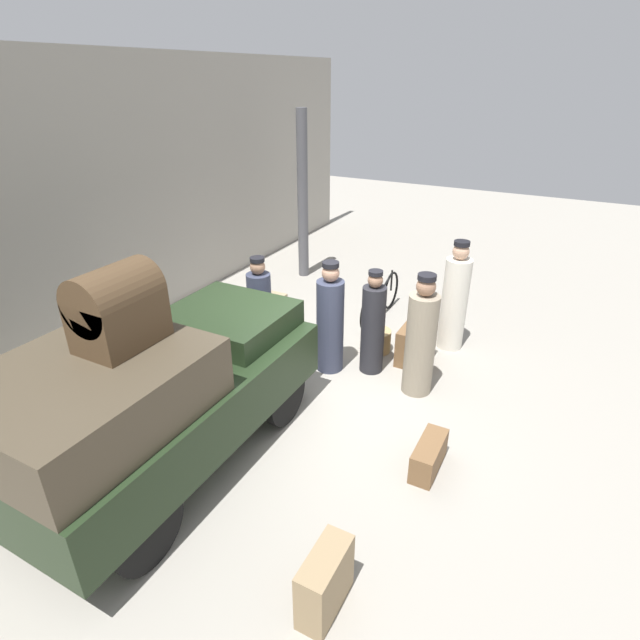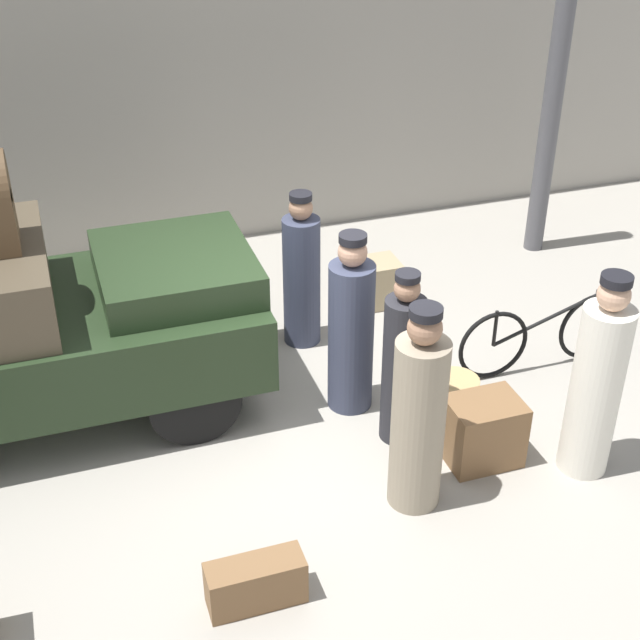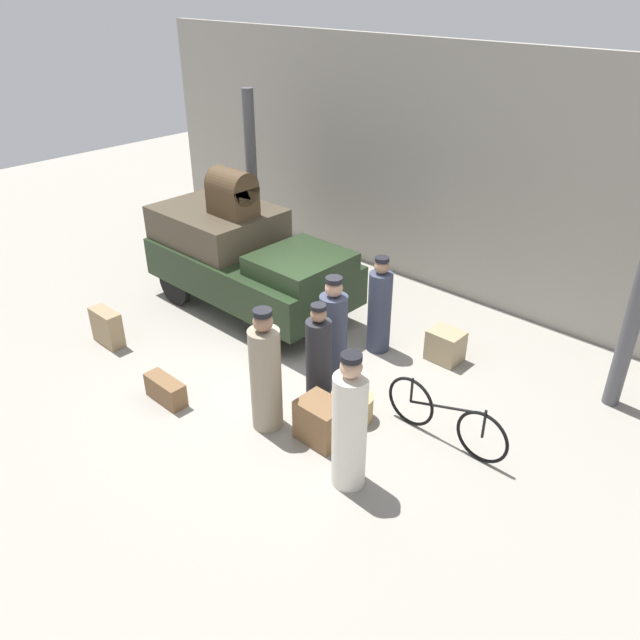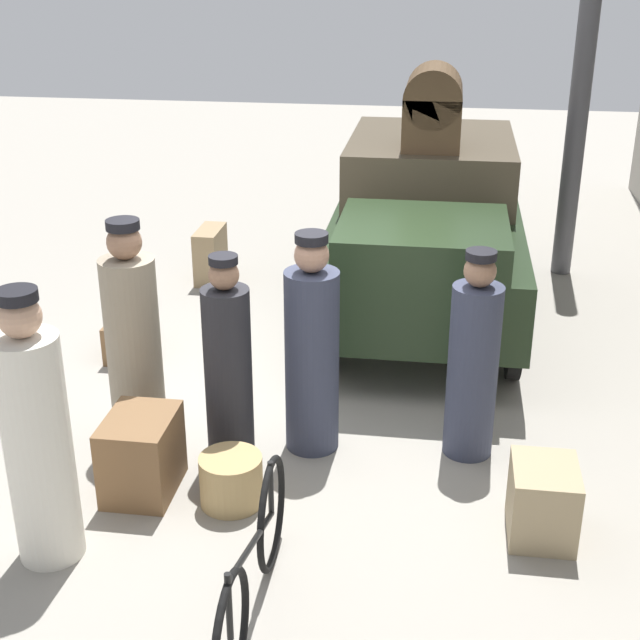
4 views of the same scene
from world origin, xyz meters
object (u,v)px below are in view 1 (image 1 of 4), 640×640
at_px(porter_carrying_trunk, 330,322).
at_px(porter_lifting_near_truck, 260,311).
at_px(conductor_in_dark_uniform, 455,301).
at_px(suitcase_tan_flat, 429,456).
at_px(suitcase_small_leather, 270,310).
at_px(wicker_basket, 377,340).
at_px(truck, 154,394).
at_px(bicycle, 380,300).
at_px(porter_with_bicycle, 373,326).
at_px(suitcase_black_upright, 325,582).
at_px(porter_standing_middle, 421,341).
at_px(trunk_on_truck_roof, 117,307).
at_px(trunk_large_brown, 415,345).

xyz_separation_m(porter_carrying_trunk, porter_lifting_near_truck, (-0.08, 1.20, -0.04)).
xyz_separation_m(conductor_in_dark_uniform, suitcase_tan_flat, (-3.00, -0.55, -0.65)).
bearing_deg(suitcase_small_leather, wicker_basket, -91.45).
distance_m(truck, bicycle, 4.90).
bearing_deg(bicycle, porter_with_bicycle, -162.38).
distance_m(truck, suitcase_black_upright, 2.66).
xyz_separation_m(porter_standing_middle, porter_carrying_trunk, (-0.04, 1.38, -0.02)).
bearing_deg(trunk_on_truck_roof, conductor_in_dark_uniform, -25.74).
relative_size(porter_standing_middle, trunk_on_truck_roof, 2.24).
relative_size(suitcase_small_leather, trunk_large_brown, 0.86).
bearing_deg(suitcase_tan_flat, suitcase_black_upright, 172.06).
height_order(porter_lifting_near_truck, trunk_large_brown, porter_lifting_near_truck).
bearing_deg(wicker_basket, suitcase_black_upright, -163.56).
bearing_deg(suitcase_small_leather, conductor_in_dark_uniform, -78.18).
bearing_deg(bicycle, trunk_large_brown, -138.36).
distance_m(bicycle, porter_with_bicycle, 1.87).
xyz_separation_m(wicker_basket, trunk_on_truck_roof, (-3.90, 1.20, 1.94)).
bearing_deg(trunk_on_truck_roof, suitcase_black_upright, -100.15).
xyz_separation_m(porter_standing_middle, suitcase_small_leather, (0.86, 3.06, -0.56)).
bearing_deg(suitcase_black_upright, porter_with_bicycle, 16.90).
xyz_separation_m(truck, porter_standing_middle, (2.84, -2.14, -0.16)).
xyz_separation_m(suitcase_small_leather, suitcase_tan_flat, (-2.35, -3.69, -0.07)).
bearing_deg(porter_carrying_trunk, bicycle, -1.02).
distance_m(bicycle, wicker_basket, 1.23).
relative_size(suitcase_small_leather, trunk_on_truck_roof, 0.66).
xyz_separation_m(porter_with_bicycle, porter_lifting_near_truck, (-0.34, 1.79, 0.00)).
bearing_deg(suitcase_tan_flat, bicycle, 29.91).
distance_m(porter_with_bicycle, suitcase_small_leather, 2.41).
height_order(wicker_basket, porter_carrying_trunk, porter_carrying_trunk).
distance_m(wicker_basket, conductor_in_dark_uniform, 1.41).
relative_size(conductor_in_dark_uniform, suitcase_tan_flat, 2.64).
xyz_separation_m(porter_carrying_trunk, conductor_in_dark_uniform, (1.56, -1.47, 0.04)).
bearing_deg(suitcase_black_upright, suitcase_tan_flat, -7.94).
xyz_separation_m(bicycle, trunk_large_brown, (-1.21, -1.07, -0.08)).
distance_m(bicycle, conductor_in_dark_uniform, 1.56).
bearing_deg(suitcase_tan_flat, trunk_large_brown, 22.06).
bearing_deg(truck, bicycle, -9.38).
xyz_separation_m(suitcase_small_leather, trunk_large_brown, (-0.12, -2.79, 0.04)).
distance_m(truck, suitcase_tan_flat, 3.19).
distance_m(suitcase_black_upright, suitcase_small_leather, 5.56).
bearing_deg(trunk_on_truck_roof, bicycle, -8.93).
height_order(bicycle, porter_lifting_near_truck, porter_lifting_near_truck).
bearing_deg(porter_lifting_near_truck, bicycle, -30.82).
height_order(porter_carrying_trunk, porter_lifting_near_truck, porter_carrying_trunk).
bearing_deg(trunk_on_truck_roof, wicker_basket, -17.14).
distance_m(wicker_basket, trunk_large_brown, 0.68).
bearing_deg(porter_standing_middle, trunk_on_truck_roof, 145.25).
xyz_separation_m(trunk_large_brown, suitcase_tan_flat, (-2.23, -0.90, -0.11)).
distance_m(bicycle, porter_lifting_near_truck, 2.45).
xyz_separation_m(porter_standing_middle, suitcase_tan_flat, (-1.48, -0.63, -0.63)).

